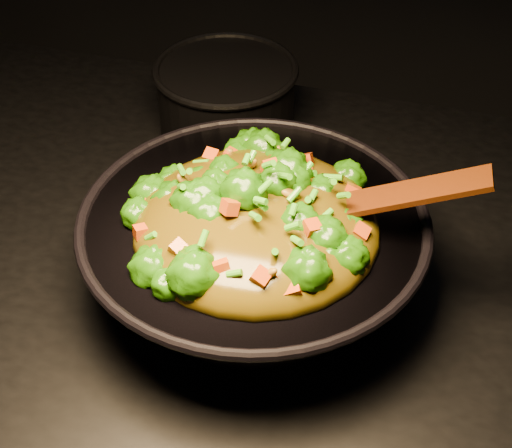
% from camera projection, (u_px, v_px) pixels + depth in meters
% --- Properties ---
extents(stovetop, '(1.20, 0.90, 0.90)m').
position_uv_depth(stovetop, '(232.00, 435.00, 1.39)').
color(stovetop, black).
rests_on(stovetop, ground).
extents(wok, '(0.55, 0.55, 0.12)m').
position_uv_depth(wok, '(254.00, 255.00, 1.00)').
color(wok, black).
rests_on(wok, stovetop).
extents(stir_fry, '(0.32, 0.32, 0.10)m').
position_uv_depth(stir_fry, '(256.00, 197.00, 0.91)').
color(stir_fry, '#215F06').
rests_on(stir_fry, wok).
extents(spatula, '(0.26, 0.07, 0.11)m').
position_uv_depth(spatula, '(371.00, 201.00, 0.91)').
color(spatula, '#381804').
rests_on(spatula, wok).
extents(back_pot, '(0.27, 0.27, 0.13)m').
position_uv_depth(back_pot, '(226.00, 100.00, 1.26)').
color(back_pot, black).
rests_on(back_pot, stovetop).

